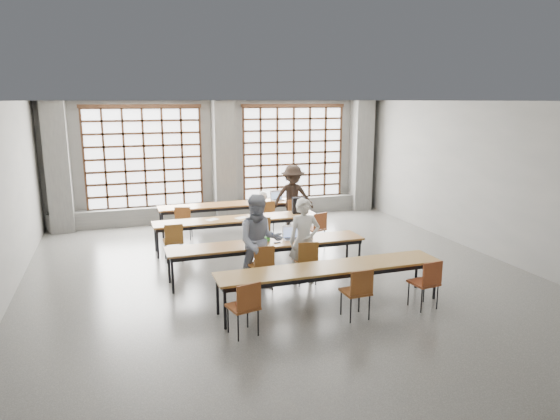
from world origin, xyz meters
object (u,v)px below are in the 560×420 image
object	(u,v)px
chair_front_left	(262,263)
desk_row_a	(232,206)
chair_mid_left	(174,238)
desk_row_d	(331,270)
chair_mid_right	(317,226)
green_box	(264,239)
chair_near_mid	(358,288)
student_male	(304,241)
chair_back_mid	(266,213)
chair_mid_centre	(261,231)
laptop_front	(292,236)
chair_back_right	(294,211)
plastic_bag	(263,196)
mouse	(312,238)
student_female	(260,242)
phone	(277,243)
laptop_back	(277,198)
desk_row_c	(267,245)
red_pouch	(243,304)
chair_near_left	(245,303)
student_back	(293,197)
chair_front_right	(306,258)
backpack	(299,205)
chair_back_left	(183,219)
desk_row_b	(237,221)

from	to	relation	value
chair_front_left	desk_row_a	bearing A→B (deg)	83.77
chair_mid_left	desk_row_a	bearing A→B (deg)	51.59
desk_row_d	chair_mid_left	bearing A→B (deg)	124.14
chair_mid_right	green_box	distance (m)	2.37
chair_near_mid	student_male	bearing A→B (deg)	96.19
chair_back_mid	chair_mid_centre	distance (m)	1.87
chair_near_mid	laptop_front	size ratio (longest dim) A/B	2.21
chair_back_right	plastic_bag	xyz separation A→B (m)	(-0.69, 0.68, 0.34)
desk_row_a	mouse	size ratio (longest dim) A/B	40.82
desk_row_a	desk_row_d	distance (m)	5.74
student_female	plastic_bag	world-z (taller)	student_female
chair_mid_centre	chair_near_mid	xyz separation A→B (m)	(0.47, -3.98, 0.00)
phone	laptop_back	bearing A→B (deg)	71.81
chair_near_mid	student_female	world-z (taller)	student_female
desk_row_c	chair_front_left	size ratio (longest dim) A/B	4.55
chair_mid_centre	red_pouch	bearing A→B (deg)	-110.10
chair_mid_left	chair_near_left	distance (m)	4.02
desk_row_c	green_box	bearing A→B (deg)	122.01
chair_back_right	chair_mid_left	xyz separation A→B (m)	(-3.47, -1.74, 0.00)
student_back	laptop_front	distance (m)	3.59
laptop_back	chair_mid_centre	bearing A→B (deg)	-116.25
desk_row_c	mouse	bearing A→B (deg)	-1.21
chair_mid_centre	chair_mid_left	bearing A→B (deg)	-180.00
desk_row_c	chair_back_right	xyz separation A→B (m)	(1.80, 3.34, -0.13)
chair_near_mid	green_box	distance (m)	2.62
desk_row_c	chair_near_left	distance (m)	2.62
desk_row_d	laptop_back	world-z (taller)	laptop_back
desk_row_c	phone	world-z (taller)	phone
chair_front_right	laptop_back	xyz separation A→B (m)	(0.96, 4.71, 0.25)
chair_mid_centre	chair_mid_right	bearing A→B (deg)	0.15
chair_back_mid	green_box	xyz separation A→B (m)	(-1.06, -3.26, 0.24)
chair_back_mid	student_male	distance (m)	3.87
mouse	phone	distance (m)	0.77
student_back	backpack	xyz separation A→B (m)	(-0.28, -1.19, 0.04)
chair_near_mid	laptop_front	xyz separation A→B (m)	(-0.25, 2.49, 0.25)
laptop_front	red_pouch	size ratio (longest dim) A/B	1.99
plastic_bag	chair_front_right	bearing A→B (deg)	-96.28
desk_row_a	mouse	world-z (taller)	mouse
chair_near_mid	student_male	xyz separation A→B (m)	(-0.20, 1.88, 0.30)
chair_back_left	red_pouch	bearing A→B (deg)	-88.82
student_male	mouse	distance (m)	0.60
chair_back_mid	desk_row_c	bearing A→B (deg)	-106.75
chair_back_mid	phone	world-z (taller)	chair_back_mid
desk_row_b	phone	world-z (taller)	phone
chair_near_mid	backpack	xyz separation A→B (m)	(0.72, 4.66, 0.39)
chair_mid_left	chair_back_right	bearing A→B (deg)	26.65
chair_back_mid	phone	size ratio (longest dim) A/B	6.77
chair_near_left	green_box	size ratio (longest dim) A/B	3.52
desk_row_b	backpack	bearing A→B (deg)	1.79
desk_row_a	laptop_back	xyz separation A→B (m)	(1.35, 0.11, 0.13)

